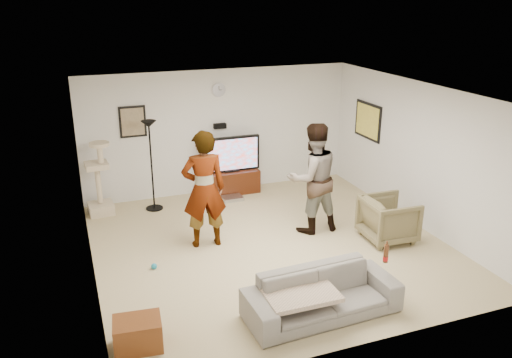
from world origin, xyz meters
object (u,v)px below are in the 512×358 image
object	(u,v)px
cat_tree	(98,178)
person_right	(313,178)
armchair	(389,219)
person_left	(204,189)
floor_lamp	(152,166)
tv_stand	(231,182)
tv	(231,154)
sofa	(322,295)
beer_bottle	(386,254)
side_table	(138,334)

from	to	relation	value
cat_tree	person_right	bearing A→B (deg)	-31.02
cat_tree	armchair	world-z (taller)	cat_tree
person_right	person_left	bearing A→B (deg)	-4.68
person_right	floor_lamp	bearing A→B (deg)	-40.11
cat_tree	tv_stand	bearing A→B (deg)	3.95
armchair	tv_stand	bearing A→B (deg)	33.20
tv	sofa	bearing A→B (deg)	-93.29
person_left	person_right	distance (m)	1.87
tv	sofa	xyz separation A→B (m)	(-0.26, -4.54, -0.54)
cat_tree	beer_bottle	world-z (taller)	cat_tree
tv	floor_lamp	world-z (taller)	floor_lamp
floor_lamp	armchair	distance (m)	4.36
tv_stand	side_table	size ratio (longest dim) A/B	2.07
tv	beer_bottle	world-z (taller)	tv
tv	side_table	distance (m)	5.12
side_table	person_left	bearing A→B (deg)	57.85
tv_stand	cat_tree	xyz separation A→B (m)	(-2.61, -0.18, 0.46)
armchair	floor_lamp	bearing A→B (deg)	54.40
tv	armchair	world-z (taller)	tv
side_table	beer_bottle	bearing A→B (deg)	-2.73
side_table	tv	bearing A→B (deg)	59.77
tv	floor_lamp	xyz separation A→B (m)	(-1.64, -0.31, 0.03)
person_right	side_table	size ratio (longest dim) A/B	3.48
person_left	side_table	world-z (taller)	person_left
tv	floor_lamp	bearing A→B (deg)	-169.42
tv	floor_lamp	size ratio (longest dim) A/B	0.71
person_left	side_table	size ratio (longest dim) A/B	3.53
tv	armchair	xyz separation A→B (m)	(1.77, -2.99, -0.46)
tv	cat_tree	bearing A→B (deg)	-176.05
sofa	side_table	bearing A→B (deg)	173.87
person_right	sofa	distance (m)	2.63
tv	cat_tree	distance (m)	2.62
tv	beer_bottle	bearing A→B (deg)	-81.86
person_right	armchair	distance (m)	1.42
person_left	person_right	xyz separation A→B (m)	(1.86, -0.10, -0.01)
beer_bottle	cat_tree	bearing A→B (deg)	126.80
tv_stand	person_left	xyz separation A→B (m)	(-1.12, -2.10, 0.73)
person_right	sofa	xyz separation A→B (m)	(-1.00, -2.34, -0.66)
side_table	floor_lamp	bearing A→B (deg)	77.37
sofa	side_table	world-z (taller)	sofa
person_left	side_table	distance (m)	2.81
tv	side_table	size ratio (longest dim) A/B	2.21
tv	person_right	size ratio (longest dim) A/B	0.63
tv_stand	armchair	xyz separation A→B (m)	(1.77, -2.99, 0.13)
tv_stand	armchair	world-z (taller)	armchair
sofa	beer_bottle	world-z (taller)	beer_bottle
floor_lamp	person_left	distance (m)	1.87
beer_bottle	floor_lamp	bearing A→B (deg)	118.42
floor_lamp	person_right	bearing A→B (deg)	-38.41
person_right	beer_bottle	size ratio (longest dim) A/B	7.60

